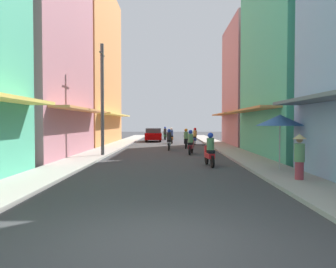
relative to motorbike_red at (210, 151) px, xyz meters
name	(u,v)px	position (x,y,z in m)	size (l,w,h in m)	color
ground_plane	(167,150)	(-2.06, 9.42, -0.70)	(103.02, 103.02, 0.00)	#38383A
sidewalk_left	(108,149)	(-6.57, 9.42, -0.64)	(1.92, 54.83, 0.12)	#ADA89E
sidewalk_right	(228,149)	(2.45, 9.42, -0.64)	(1.92, 54.83, 0.12)	#9E9991
building_left_mid	(23,25)	(-10.53, 4.24, 7.09)	(7.05, 9.73, 15.60)	#B7727F
building_left_far	(79,66)	(-10.53, 16.32, 6.78)	(7.05, 13.38, 14.98)	#D88C4C
building_right_mid	(308,62)	(6.40, 4.61, 4.96)	(7.05, 10.08, 11.33)	#4CB28C
building_right_far	(262,85)	(6.40, 14.55, 4.74)	(7.05, 8.24, 10.89)	#B7727F
motorbike_red	(210,151)	(0.00, 0.00, 0.00)	(0.55, 1.81, 1.58)	black
motorbike_blue	(195,137)	(0.44, 15.55, 0.00)	(0.55, 1.81, 1.58)	black
motorbike_orange	(171,136)	(-1.77, 17.16, 0.00)	(0.55, 1.81, 1.58)	black
motorbike_maroon	(191,143)	(-0.52, 5.87, 0.00)	(0.60, 1.79, 1.58)	black
motorbike_black	(186,139)	(-0.59, 11.04, 0.00)	(0.55, 1.81, 1.58)	black
motorbike_green	(165,134)	(-2.51, 24.30, 0.00)	(0.55, 1.81, 1.58)	black
motorbike_silver	(169,141)	(-1.94, 9.22, 0.00)	(0.55, 1.81, 1.58)	black
parked_car	(153,135)	(-3.71, 20.63, 0.04)	(1.93, 4.17, 1.45)	#8C0000
pedestrian_midway	(299,155)	(2.50, -4.36, 0.22)	(0.44, 0.44, 1.65)	#99333F
vendor_umbrella	(280,120)	(2.64, -1.90, 1.42)	(1.93, 1.93, 2.36)	#99999E
utility_pole	(102,99)	(-5.86, 4.16, 2.71)	(0.20, 1.20, 6.67)	#4C4C4F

